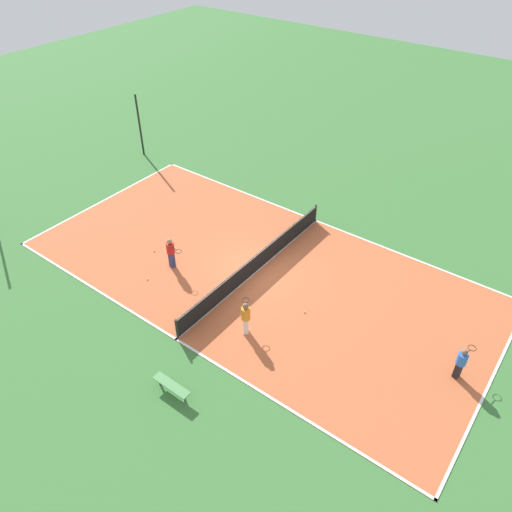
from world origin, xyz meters
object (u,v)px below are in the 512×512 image
bench (172,386)px  player_center_orange (246,316)px  tennis_net (256,263)px  player_coach_red (171,251)px  player_near_blue (461,362)px  tennis_ball_left_sideline (305,312)px  fence_post_back_right (140,125)px  tennis_ball_midcourt (147,279)px  tennis_ball_far_baseline (154,251)px

bench → player_center_orange: (3.81, -0.29, 0.51)m
tennis_net → player_coach_red: bearing=121.5°
player_near_blue → bench: bearing=142.9°
player_near_blue → player_center_orange: 7.90m
player_coach_red → tennis_ball_left_sideline: 6.63m
tennis_net → player_coach_red: size_ratio=6.69×
tennis_ball_left_sideline → player_near_blue: bearing=-85.1°
player_near_blue → tennis_ball_left_sideline: size_ratio=20.35×
player_coach_red → player_near_blue: bearing=14.7°
tennis_net → tennis_ball_left_sideline: 3.37m
fence_post_back_right → player_coach_red: bearing=-126.7°
player_coach_red → player_near_blue: size_ratio=1.11×
player_near_blue → player_center_orange: (-2.85, 7.37, 0.10)m
fence_post_back_right → tennis_ball_left_sideline: bearing=-110.7°
bench → tennis_net: bearing=-76.8°
fence_post_back_right → bench: bearing=-130.1°
player_center_orange → tennis_ball_left_sideline: size_ratio=22.69×
tennis_ball_midcourt → fence_post_back_right: (8.49, 9.31, 1.90)m
bench → fence_post_back_right: size_ratio=0.39×
player_center_orange → tennis_ball_far_baseline: bearing=40.4°
tennis_net → player_coach_red: 3.87m
tennis_ball_far_baseline → fence_post_back_right: fence_post_back_right is taller
tennis_ball_far_baseline → player_coach_red: bearing=-100.4°
player_coach_red → tennis_ball_far_baseline: player_coach_red is taller
player_center_orange → player_near_blue: bearing=-105.8°
bench → tennis_ball_midcourt: bearing=-35.5°
bench → player_coach_red: bearing=-45.7°
tennis_ball_midcourt → tennis_net: bearing=-46.2°
player_near_blue → tennis_ball_midcourt: 13.20m
player_center_orange → fence_post_back_right: fence_post_back_right is taller
tennis_ball_midcourt → player_center_orange: bearing=-88.7°
player_near_blue → tennis_ball_midcourt: player_near_blue is taller
bench → player_near_blue: (6.66, -7.67, 0.41)m
tennis_ball_midcourt → player_near_blue: bearing=-77.0°
tennis_ball_far_baseline → tennis_ball_left_sideline: same height
player_center_orange → tennis_ball_left_sideline: 2.77m
bench → tennis_ball_far_baseline: 8.36m
player_coach_red → tennis_ball_midcourt: 1.62m
player_center_orange → tennis_ball_midcourt: player_center_orange is taller
player_coach_red → player_center_orange: player_center_orange is taller
tennis_ball_far_baseline → tennis_ball_left_sideline: (0.80, -7.98, 0.00)m
bench → fence_post_back_right: (12.18, 14.48, 1.57)m
player_near_blue → tennis_ball_midcourt: (-2.97, 12.84, -0.74)m
tennis_ball_left_sideline → bench: bearing=165.8°
tennis_net → fence_post_back_right: size_ratio=2.63×
player_near_blue → tennis_ball_left_sideline: bearing=106.8°
tennis_ball_midcourt → fence_post_back_right: fence_post_back_right is taller
tennis_net → player_near_blue: 9.33m
tennis_ball_left_sideline → fence_post_back_right: 17.24m
player_center_orange → tennis_ball_far_baseline: 6.95m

